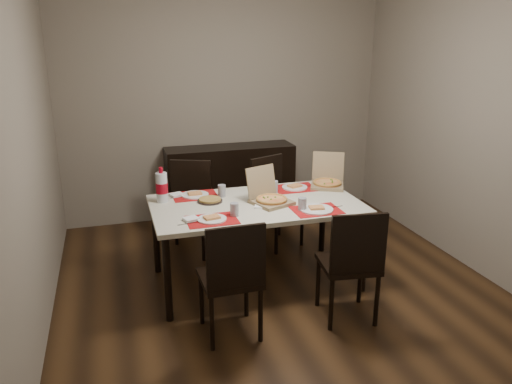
% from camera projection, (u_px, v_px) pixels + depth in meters
% --- Properties ---
extents(ground, '(3.80, 4.00, 0.02)m').
position_uv_depth(ground, '(279.00, 288.00, 4.45)').
color(ground, '#3B2512').
rests_on(ground, ground).
extents(room_walls, '(3.84, 4.02, 2.62)m').
position_uv_depth(room_walls, '(265.00, 85.00, 4.32)').
color(room_walls, gray).
rests_on(room_walls, ground).
extents(sideboard, '(1.50, 0.40, 0.90)m').
position_uv_depth(sideboard, '(230.00, 184.00, 5.94)').
color(sideboard, black).
rests_on(sideboard, ground).
extents(dining_table, '(1.80, 1.00, 0.75)m').
position_uv_depth(dining_table, '(256.00, 210.00, 4.36)').
color(dining_table, beige).
rests_on(dining_table, ground).
extents(chair_near_left, '(0.43, 0.43, 0.93)m').
position_uv_depth(chair_near_left, '(232.00, 275.00, 3.56)').
color(chair_near_left, black).
rests_on(chair_near_left, ground).
extents(chair_near_right, '(0.47, 0.47, 0.93)m').
position_uv_depth(chair_near_right, '(352.00, 261.00, 3.78)').
color(chair_near_right, black).
rests_on(chair_near_right, ground).
extents(chair_far_left, '(0.54, 0.54, 0.93)m').
position_uv_depth(chair_far_left, '(189.00, 203.00, 5.07)').
color(chair_far_left, black).
rests_on(chair_far_left, ground).
extents(chair_far_right, '(0.55, 0.55, 0.93)m').
position_uv_depth(chair_far_right, '(274.00, 197.00, 5.25)').
color(chair_far_right, black).
rests_on(chair_far_right, ground).
extents(setting_near_left, '(0.51, 0.30, 0.11)m').
position_uv_depth(setting_near_left, '(215.00, 217.00, 3.95)').
color(setting_near_left, '#B40C0F').
rests_on(setting_near_left, dining_table).
extents(setting_near_right, '(0.46, 0.30, 0.11)m').
position_uv_depth(setting_near_right, '(313.00, 208.00, 4.15)').
color(setting_near_right, '#B40C0F').
rests_on(setting_near_right, dining_table).
extents(setting_far_left, '(0.49, 0.30, 0.11)m').
position_uv_depth(setting_far_left, '(200.00, 194.00, 4.51)').
color(setting_far_left, '#B40C0F').
rests_on(setting_far_left, dining_table).
extents(setting_far_right, '(0.50, 0.30, 0.11)m').
position_uv_depth(setting_far_right, '(289.00, 187.00, 4.70)').
color(setting_far_right, '#B40C0F').
rests_on(setting_far_right, dining_table).
extents(napkin_loose, '(0.15, 0.15, 0.02)m').
position_uv_depth(napkin_loose, '(261.00, 206.00, 4.23)').
color(napkin_loose, white).
rests_on(napkin_loose, dining_table).
extents(pizza_box_center, '(0.40, 0.42, 0.30)m').
position_uv_depth(pizza_box_center, '(270.00, 197.00, 4.32)').
color(pizza_box_center, olive).
rests_on(pizza_box_center, dining_table).
extents(pizza_box_right, '(0.42, 0.44, 0.31)m').
position_uv_depth(pizza_box_right, '(327.00, 181.00, 4.80)').
color(pizza_box_right, olive).
rests_on(pizza_box_right, dining_table).
extents(faina_plate, '(0.22, 0.22, 0.03)m').
position_uv_depth(faina_plate, '(210.00, 200.00, 4.36)').
color(faina_plate, black).
rests_on(faina_plate, dining_table).
extents(dip_bowl, '(0.14, 0.14, 0.03)m').
position_uv_depth(dip_bowl, '(269.00, 194.00, 4.53)').
color(dip_bowl, white).
rests_on(dip_bowl, dining_table).
extents(soda_bottle, '(0.10, 0.10, 0.31)m').
position_uv_depth(soda_bottle, '(162.00, 187.00, 4.33)').
color(soda_bottle, silver).
rests_on(soda_bottle, dining_table).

